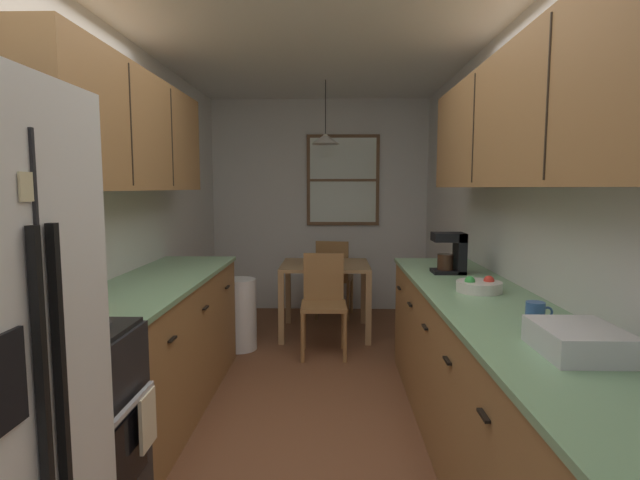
{
  "coord_description": "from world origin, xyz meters",
  "views": [
    {
      "loc": [
        0.15,
        -2.4,
        1.5
      ],
      "look_at": [
        0.06,
        1.37,
        1.1
      ],
      "focal_mm": 27.68,
      "sensor_mm": 36.0,
      "label": 1
    }
  ],
  "objects_px": {
    "microwave_over_range": "(0,153)",
    "table_serving_bowl": "(333,260)",
    "coffee_maker": "(452,252)",
    "dining_chair_far": "(333,275)",
    "trash_bin": "(240,314)",
    "fruit_bowl": "(479,286)",
    "dining_chair_near": "(324,299)",
    "mug_by_coffeemaker": "(536,313)",
    "dining_table": "(325,275)",
    "dish_rack": "(579,340)",
    "storage_canister": "(95,290)",
    "stove_range": "(48,443)"
  },
  "relations": [
    {
      "from": "dining_chair_far",
      "to": "coffee_maker",
      "type": "distance_m",
      "value": 2.36
    },
    {
      "from": "dining_chair_near",
      "to": "trash_bin",
      "type": "relative_size",
      "value": 1.36
    },
    {
      "from": "microwave_over_range",
      "to": "table_serving_bowl",
      "type": "height_order",
      "value": "microwave_over_range"
    },
    {
      "from": "dining_chair_far",
      "to": "table_serving_bowl",
      "type": "distance_m",
      "value": 0.63
    },
    {
      "from": "dining_chair_far",
      "to": "mug_by_coffeemaker",
      "type": "height_order",
      "value": "mug_by_coffeemaker"
    },
    {
      "from": "dining_table",
      "to": "fruit_bowl",
      "type": "relative_size",
      "value": 3.44
    },
    {
      "from": "microwave_over_range",
      "to": "dish_rack",
      "type": "xyz_separation_m",
      "value": [
        2.15,
        -0.11,
        -0.68
      ]
    },
    {
      "from": "dining_table",
      "to": "dish_rack",
      "type": "distance_m",
      "value": 3.38
    },
    {
      "from": "stove_range",
      "to": "coffee_maker",
      "type": "height_order",
      "value": "coffee_maker"
    },
    {
      "from": "storage_canister",
      "to": "coffee_maker",
      "type": "distance_m",
      "value": 2.28
    },
    {
      "from": "stove_range",
      "to": "storage_canister",
      "type": "distance_m",
      "value": 0.7
    },
    {
      "from": "stove_range",
      "to": "trash_bin",
      "type": "xyz_separation_m",
      "value": [
        0.29,
        2.58,
        -0.14
      ]
    },
    {
      "from": "dining_chair_far",
      "to": "dining_table",
      "type": "bearing_deg",
      "value": -97.99
    },
    {
      "from": "stove_range",
      "to": "dish_rack",
      "type": "bearing_deg",
      "value": -3.2
    },
    {
      "from": "dining_chair_near",
      "to": "dish_rack",
      "type": "relative_size",
      "value": 2.65
    },
    {
      "from": "storage_canister",
      "to": "coffee_maker",
      "type": "height_order",
      "value": "coffee_maker"
    },
    {
      "from": "storage_canister",
      "to": "mug_by_coffeemaker",
      "type": "distance_m",
      "value": 2.06
    },
    {
      "from": "coffee_maker",
      "to": "stove_range",
      "type": "bearing_deg",
      "value": -141.7
    },
    {
      "from": "dining_chair_near",
      "to": "trash_bin",
      "type": "xyz_separation_m",
      "value": [
        -0.78,
        0.08,
        -0.17
      ]
    },
    {
      "from": "mug_by_coffeemaker",
      "to": "table_serving_bowl",
      "type": "distance_m",
      "value": 3.01
    },
    {
      "from": "stove_range",
      "to": "trash_bin",
      "type": "height_order",
      "value": "stove_range"
    },
    {
      "from": "storage_canister",
      "to": "table_serving_bowl",
      "type": "distance_m",
      "value": 2.93
    },
    {
      "from": "dining_chair_near",
      "to": "mug_by_coffeemaker",
      "type": "relative_size",
      "value": 7.59
    },
    {
      "from": "microwave_over_range",
      "to": "fruit_bowl",
      "type": "relative_size",
      "value": 2.37
    },
    {
      "from": "dining_chair_far",
      "to": "trash_bin",
      "type": "relative_size",
      "value": 1.36
    },
    {
      "from": "microwave_over_range",
      "to": "mug_by_coffeemaker",
      "type": "relative_size",
      "value": 5.15
    },
    {
      "from": "trash_bin",
      "to": "mug_by_coffeemaker",
      "type": "distance_m",
      "value": 2.96
    },
    {
      "from": "dining_table",
      "to": "mug_by_coffeemaker",
      "type": "bearing_deg",
      "value": -71.22
    },
    {
      "from": "stove_range",
      "to": "dish_rack",
      "type": "height_order",
      "value": "stove_range"
    },
    {
      "from": "trash_bin",
      "to": "coffee_maker",
      "type": "xyz_separation_m",
      "value": [
        1.7,
        -1.01,
        0.72
      ]
    },
    {
      "from": "microwave_over_range",
      "to": "mug_by_coffeemaker",
      "type": "distance_m",
      "value": 2.28
    },
    {
      "from": "dish_rack",
      "to": "stove_range",
      "type": "bearing_deg",
      "value": 176.8
    },
    {
      "from": "dining_table",
      "to": "fruit_bowl",
      "type": "height_order",
      "value": "fruit_bowl"
    },
    {
      "from": "mug_by_coffeemaker",
      "to": "fruit_bowl",
      "type": "xyz_separation_m",
      "value": [
        -0.05,
        0.68,
        -0.01
      ]
    },
    {
      "from": "fruit_bowl",
      "to": "table_serving_bowl",
      "type": "relative_size",
      "value": 1.24
    },
    {
      "from": "microwave_over_range",
      "to": "trash_bin",
      "type": "xyz_separation_m",
      "value": [
        0.41,
        2.58,
        -1.3
      ]
    },
    {
      "from": "microwave_over_range",
      "to": "coffee_maker",
      "type": "height_order",
      "value": "microwave_over_range"
    },
    {
      "from": "trash_bin",
      "to": "microwave_over_range",
      "type": "bearing_deg",
      "value": -99.0
    },
    {
      "from": "dining_chair_near",
      "to": "trash_bin",
      "type": "height_order",
      "value": "dining_chair_near"
    },
    {
      "from": "storage_canister",
      "to": "dining_chair_near",
      "type": "bearing_deg",
      "value": 62.09
    },
    {
      "from": "dining_table",
      "to": "storage_canister",
      "type": "height_order",
      "value": "storage_canister"
    },
    {
      "from": "dining_chair_near",
      "to": "dish_rack",
      "type": "bearing_deg",
      "value": -69.71
    },
    {
      "from": "dining_chair_far",
      "to": "mug_by_coffeemaker",
      "type": "bearing_deg",
      "value": -75.69
    },
    {
      "from": "microwave_over_range",
      "to": "fruit_bowl",
      "type": "distance_m",
      "value": 2.42
    },
    {
      "from": "coffee_maker",
      "to": "table_serving_bowl",
      "type": "relative_size",
      "value": 1.37
    },
    {
      "from": "stove_range",
      "to": "dining_chair_near",
      "type": "xyz_separation_m",
      "value": [
        1.07,
        2.5,
        0.03
      ]
    },
    {
      "from": "stove_range",
      "to": "fruit_bowl",
      "type": "height_order",
      "value": "stove_range"
    },
    {
      "from": "storage_canister",
      "to": "stove_range",
      "type": "bearing_deg",
      "value": -89.31
    },
    {
      "from": "trash_bin",
      "to": "storage_canister",
      "type": "relative_size",
      "value": 3.29
    },
    {
      "from": "dining_chair_far",
      "to": "mug_by_coffeemaker",
      "type": "xyz_separation_m",
      "value": [
        0.88,
        -3.44,
        0.45
      ]
    }
  ]
}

